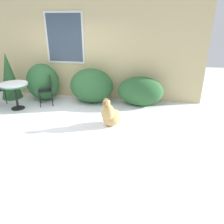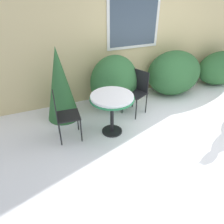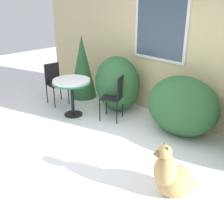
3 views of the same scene
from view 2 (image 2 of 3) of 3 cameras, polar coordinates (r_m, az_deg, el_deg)
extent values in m
plane|color=white|center=(4.30, 21.30, -6.34)|extent=(16.00, 16.00, 0.00)
cube|color=#D1BC84|center=(5.31, 8.20, 20.62)|extent=(8.00, 0.06, 3.00)
cube|color=silver|center=(5.07, 5.78, 24.74)|extent=(1.24, 0.04, 1.54)
cube|color=#3D4C5B|center=(5.06, 5.87, 24.71)|extent=(1.12, 0.01, 1.42)
ellipsoid|color=#2D6033|center=(4.71, 0.60, 7.77)|extent=(1.04, 0.84, 1.17)
ellipsoid|color=#2D6033|center=(5.54, 15.83, 9.76)|extent=(1.33, 1.00, 1.06)
ellipsoid|color=#2D6033|center=(6.58, 26.46, 10.25)|extent=(1.36, 0.78, 0.89)
cone|color=#2D6033|center=(4.34, -13.44, 6.96)|extent=(0.64, 0.64, 1.48)
cylinder|color=black|center=(4.15, 0.00, -4.97)|extent=(0.38, 0.38, 0.03)
cylinder|color=black|center=(3.96, 0.00, -0.93)|extent=(0.07, 0.07, 0.67)
cylinder|color=#237A47|center=(3.78, 0.00, 3.56)|extent=(0.78, 0.78, 0.03)
cylinder|color=white|center=(3.76, 0.00, 4.06)|extent=(0.75, 0.75, 0.05)
cube|color=black|center=(4.52, 6.01, 4.79)|extent=(0.53, 0.53, 0.02)
cube|color=black|center=(4.56, 7.61, 8.12)|extent=(0.17, 0.33, 0.44)
cylinder|color=black|center=(4.60, 2.73, 2.12)|extent=(0.02, 0.02, 0.45)
cylinder|color=black|center=(4.41, 6.31, 0.57)|extent=(0.02, 0.02, 0.45)
cylinder|color=black|center=(4.85, 5.44, 3.67)|extent=(0.02, 0.02, 0.45)
cylinder|color=black|center=(4.67, 8.93, 2.26)|extent=(0.02, 0.02, 0.45)
cube|color=black|center=(3.84, -11.42, -0.97)|extent=(0.43, 0.43, 0.02)
cube|color=black|center=(3.72, -14.67, 1.52)|extent=(0.05, 0.36, 0.44)
cylinder|color=black|center=(3.84, -8.05, -4.88)|extent=(0.02, 0.02, 0.45)
cylinder|color=black|center=(4.13, -8.96, -2.04)|extent=(0.02, 0.02, 0.45)
cylinder|color=black|center=(3.82, -13.35, -5.76)|extent=(0.02, 0.02, 0.45)
cylinder|color=black|center=(4.11, -13.88, -2.84)|extent=(0.02, 0.02, 0.45)
camera|label=1|loc=(5.57, 91.23, -1.28)|focal=35.00mm
camera|label=3|loc=(5.72, 70.89, 10.81)|focal=45.00mm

